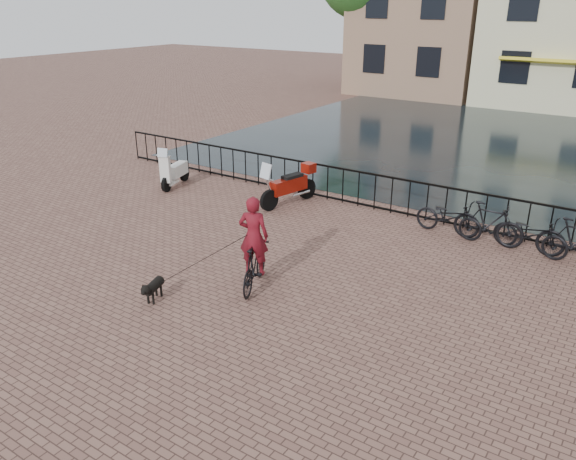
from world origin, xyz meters
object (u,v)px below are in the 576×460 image
Objects in this scene: cyclist at (254,248)px; scooter at (175,164)px; dog at (154,289)px; motorcycle at (289,181)px.

scooter is at bearing -54.50° from cyclist.
scooter reaches higher than dog.
scooter is at bearing -159.10° from motorcycle.
cyclist is 7.22m from scooter.
dog is 0.38× the size of motorcycle.
dog is 6.08m from motorcycle.
cyclist reaches higher than motorcycle.
scooter is (-4.78, 5.43, 0.45)m from dog.
cyclist reaches higher than scooter.
cyclist is at bearing -49.57° from scooter.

